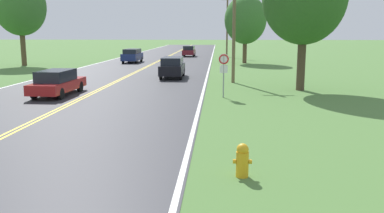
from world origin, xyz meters
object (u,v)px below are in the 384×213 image
Objects in this scene: fire_hydrant at (242,160)px; car_maroon_hatchback_mid_far at (189,51)px; tree_mid_treeline at (245,20)px; car_red_sedan_nearest at (57,82)px; tree_left_verge at (20,7)px; car_black_suv_approaching at (172,67)px; traffic_sign at (224,65)px; car_dark_blue_suv_mid_near at (132,55)px.

car_maroon_hatchback_mid_far is at bearing 95.58° from fire_hydrant.
car_maroon_hatchback_mid_far reaches higher than fire_hydrant.
tree_mid_treeline is 29.30m from car_red_sedan_nearest.
tree_left_verge is 1.96× the size of car_red_sedan_nearest.
tree_left_verge is (-22.16, 33.99, 5.93)m from fire_hydrant.
car_black_suv_approaching is (17.83, -11.24, -5.48)m from tree_left_verge.
tree_left_verge is 2.68× the size of car_maroon_hatchback_mid_far.
car_red_sedan_nearest is 1.37× the size of car_maroon_hatchback_mid_far.
car_black_suv_approaching reaches higher than car_maroon_hatchback_mid_far.
fire_hydrant is 0.36× the size of traffic_sign.
fire_hydrant is at bearing -88.55° from traffic_sign.
tree_mid_treeline is 1.80× the size of car_black_suv_approaching.
car_black_suv_approaching reaches higher than fire_hydrant.
car_red_sedan_nearest is at bearing -115.67° from tree_mid_treeline.
tree_mid_treeline reaches higher than car_maroon_hatchback_mid_far.
traffic_sign is 39.36m from car_maroon_hatchback_mid_far.
tree_left_verge is 13.40m from car_dark_blue_suv_mid_near.
tree_mid_treeline is at bearing 32.57° from car_maroon_hatchback_mid_far.
tree_left_verge reaches higher than car_dark_blue_suv_mid_near.
tree_mid_treeline is at bearing 86.31° from fire_hydrant.
car_dark_blue_suv_mid_near is at bearing -158.21° from car_black_suv_approaching.
traffic_sign is at bearing -96.19° from tree_mid_treeline.
fire_hydrant is at bearing -93.69° from tree_mid_treeline.
car_black_suv_approaching is at bearing -32.22° from tree_left_verge.
traffic_sign is 0.31× the size of tree_mid_treeline.
tree_left_verge is at bearing -168.12° from tree_mid_treeline.
tree_mid_treeline reaches higher than car_black_suv_approaching.
car_dark_blue_suv_mid_near is at bearing 25.06° from tree_left_verge.
tree_left_verge is (-21.84, 21.12, 4.52)m from traffic_sign.
tree_left_verge reaches higher than car_maroon_hatchback_mid_far.
tree_mid_treeline is (2.85, 26.32, 3.23)m from traffic_sign.
car_black_suv_approaching is 17.75m from car_dark_blue_suv_mid_near.
tree_mid_treeline reaches higher than car_red_sedan_nearest.
car_maroon_hatchback_mid_far is (17.09, 17.93, -5.52)m from tree_left_verge.
car_dark_blue_suv_mid_near is at bearing -23.50° from car_maroon_hatchback_mid_far.
tree_mid_treeline is 14.25m from car_dark_blue_suv_mid_near.
fire_hydrant is at bearing -163.11° from car_dark_blue_suv_mid_near.
traffic_sign is at bearing -89.85° from car_red_sedan_nearest.
fire_hydrant is at bearing 7.33° from car_maroon_hatchback_mid_far.
car_black_suv_approaching is at bearing -29.13° from car_red_sedan_nearest.
car_black_suv_approaching is at bearing 3.21° from car_maroon_hatchback_mid_far.
car_red_sedan_nearest is at bearing 178.83° from traffic_sign.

